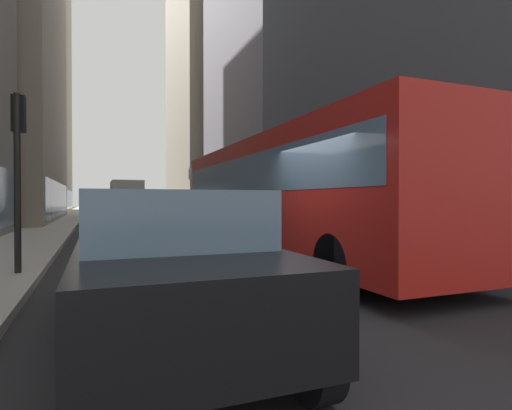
{
  "coord_description": "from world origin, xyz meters",
  "views": [
    {
      "loc": [
        -3.53,
        -6.11,
        1.53
      ],
      "look_at": [
        0.48,
        4.01,
        1.4
      ],
      "focal_mm": 28.51,
      "sensor_mm": 36.0,
      "label": 1
    }
  ],
  "objects_px": {
    "car_red_coupe": "(179,212)",
    "pedestrian_with_handbag": "(324,212)",
    "box_truck": "(126,198)",
    "dalmatian_dog": "(270,265)",
    "car_yellow_taxi": "(135,211)",
    "car_silver_sedan": "(150,206)",
    "car_grey_wagon": "(160,207)",
    "car_white_van": "(121,207)",
    "traffic_light_near": "(18,153)",
    "car_black_suv": "(165,263)",
    "transit_bus": "(287,191)"
  },
  "relations": [
    {
      "from": "transit_bus",
      "to": "car_yellow_taxi",
      "type": "bearing_deg",
      "value": 98.11
    },
    {
      "from": "car_white_van",
      "to": "car_grey_wagon",
      "type": "distance_m",
      "value": 4.39
    },
    {
      "from": "car_red_coupe",
      "to": "car_grey_wagon",
      "type": "distance_m",
      "value": 19.14
    },
    {
      "from": "car_silver_sedan",
      "to": "box_truck",
      "type": "distance_m",
      "value": 17.19
    },
    {
      "from": "car_grey_wagon",
      "to": "car_yellow_taxi",
      "type": "height_order",
      "value": "same"
    },
    {
      "from": "car_red_coupe",
      "to": "traffic_light_near",
      "type": "bearing_deg",
      "value": -111.07
    },
    {
      "from": "car_yellow_taxi",
      "to": "dalmatian_dog",
      "type": "distance_m",
      "value": 20.71
    },
    {
      "from": "transit_bus",
      "to": "dalmatian_dog",
      "type": "distance_m",
      "value": 4.61
    },
    {
      "from": "box_truck",
      "to": "traffic_light_near",
      "type": "height_order",
      "value": "traffic_light_near"
    },
    {
      "from": "car_grey_wagon",
      "to": "pedestrian_with_handbag",
      "type": "xyz_separation_m",
      "value": [
        2.74,
        -28.83,
        0.19
      ]
    },
    {
      "from": "car_silver_sedan",
      "to": "car_white_van",
      "type": "xyz_separation_m",
      "value": [
        -4.0,
        -10.0,
        0.0
      ]
    },
    {
      "from": "car_black_suv",
      "to": "car_grey_wagon",
      "type": "relative_size",
      "value": 1.21
    },
    {
      "from": "transit_bus",
      "to": "car_black_suv",
      "type": "bearing_deg",
      "value": -127.88
    },
    {
      "from": "traffic_light_near",
      "to": "car_red_coupe",
      "type": "bearing_deg",
      "value": 68.93
    },
    {
      "from": "car_grey_wagon",
      "to": "traffic_light_near",
      "type": "distance_m",
      "value": 35.78
    },
    {
      "from": "dalmatian_dog",
      "to": "box_truck",
      "type": "bearing_deg",
      "value": 90.45
    },
    {
      "from": "car_grey_wagon",
      "to": "car_yellow_taxi",
      "type": "relative_size",
      "value": 0.91
    },
    {
      "from": "car_silver_sedan",
      "to": "dalmatian_dog",
      "type": "relative_size",
      "value": 4.46
    },
    {
      "from": "dalmatian_dog",
      "to": "car_grey_wagon",
      "type": "bearing_deg",
      "value": 84.33
    },
    {
      "from": "car_black_suv",
      "to": "pedestrian_with_handbag",
      "type": "distance_m",
      "value": 13.32
    },
    {
      "from": "car_red_coupe",
      "to": "traffic_light_near",
      "type": "distance_m",
      "value": 17.05
    },
    {
      "from": "car_white_van",
      "to": "traffic_light_near",
      "type": "bearing_deg",
      "value": -96.38
    },
    {
      "from": "car_white_van",
      "to": "car_red_coupe",
      "type": "relative_size",
      "value": 0.89
    },
    {
      "from": "car_red_coupe",
      "to": "traffic_light_near",
      "type": "height_order",
      "value": "traffic_light_near"
    },
    {
      "from": "dalmatian_dog",
      "to": "traffic_light_near",
      "type": "distance_m",
      "value": 5.33
    },
    {
      "from": "car_white_van",
      "to": "pedestrian_with_handbag",
      "type": "bearing_deg",
      "value": -76.0
    },
    {
      "from": "car_red_coupe",
      "to": "dalmatian_dog",
      "type": "height_order",
      "value": "car_red_coupe"
    },
    {
      "from": "car_silver_sedan",
      "to": "box_truck",
      "type": "bearing_deg",
      "value": -103.48
    },
    {
      "from": "car_red_coupe",
      "to": "car_black_suv",
      "type": "relative_size",
      "value": 1.0
    },
    {
      "from": "car_white_van",
      "to": "car_red_coupe",
      "type": "bearing_deg",
      "value": -82.08
    },
    {
      "from": "car_silver_sedan",
      "to": "car_grey_wagon",
      "type": "relative_size",
      "value": 1.09
    },
    {
      "from": "car_red_coupe",
      "to": "pedestrian_with_handbag",
      "type": "xyz_separation_m",
      "value": [
        4.34,
        -9.76,
        0.19
      ]
    },
    {
      "from": "traffic_light_near",
      "to": "dalmatian_dog",
      "type": "bearing_deg",
      "value": -37.64
    },
    {
      "from": "box_truck",
      "to": "dalmatian_dog",
      "type": "relative_size",
      "value": 7.79
    },
    {
      "from": "car_white_van",
      "to": "car_grey_wagon",
      "type": "relative_size",
      "value": 1.07
    },
    {
      "from": "car_black_suv",
      "to": "car_grey_wagon",
      "type": "distance_m",
      "value": 39.62
    },
    {
      "from": "transit_bus",
      "to": "box_truck",
      "type": "xyz_separation_m",
      "value": [
        -2.4,
        25.57,
        -0.11
      ]
    },
    {
      "from": "car_yellow_taxi",
      "to": "box_truck",
      "type": "height_order",
      "value": "box_truck"
    },
    {
      "from": "car_white_van",
      "to": "car_black_suv",
      "type": "bearing_deg",
      "value": -92.45
    },
    {
      "from": "car_grey_wagon",
      "to": "traffic_light_near",
      "type": "relative_size",
      "value": 1.16
    },
    {
      "from": "car_yellow_taxi",
      "to": "car_grey_wagon",
      "type": "bearing_deg",
      "value": 76.94
    },
    {
      "from": "transit_bus",
      "to": "car_yellow_taxi",
      "type": "height_order",
      "value": "transit_bus"
    },
    {
      "from": "transit_bus",
      "to": "car_red_coupe",
      "type": "height_order",
      "value": "transit_bus"
    },
    {
      "from": "car_silver_sedan",
      "to": "dalmatian_dog",
      "type": "height_order",
      "value": "car_silver_sedan"
    },
    {
      "from": "car_silver_sedan",
      "to": "car_yellow_taxi",
      "type": "distance_m",
      "value": 25.74
    },
    {
      "from": "box_truck",
      "to": "transit_bus",
      "type": "bearing_deg",
      "value": -84.64
    },
    {
      "from": "car_white_van",
      "to": "car_yellow_taxi",
      "type": "height_order",
      "value": "same"
    },
    {
      "from": "transit_bus",
      "to": "car_yellow_taxi",
      "type": "relative_size",
      "value": 2.68
    },
    {
      "from": "car_red_coupe",
      "to": "box_truck",
      "type": "bearing_deg",
      "value": 102.8
    },
    {
      "from": "car_yellow_taxi",
      "to": "dalmatian_dog",
      "type": "relative_size",
      "value": 4.48
    }
  ]
}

